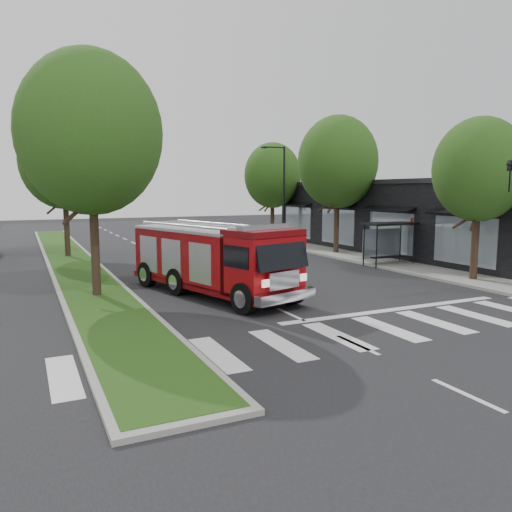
% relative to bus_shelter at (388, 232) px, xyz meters
% --- Properties ---
extents(ground, '(140.00, 140.00, 0.00)m').
position_rel_bus_shelter_xyz_m(ground, '(-11.20, -8.15, -2.04)').
color(ground, black).
rests_on(ground, ground).
extents(sidewalk_right, '(5.00, 80.00, 0.15)m').
position_rel_bus_shelter_xyz_m(sidewalk_right, '(1.30, 1.85, -1.96)').
color(sidewalk_right, gray).
rests_on(sidewalk_right, ground).
extents(median, '(3.00, 50.00, 0.15)m').
position_rel_bus_shelter_xyz_m(median, '(-17.20, 9.85, -1.96)').
color(median, gray).
rests_on(median, ground).
extents(storefront_row, '(8.00, 30.00, 5.00)m').
position_rel_bus_shelter_xyz_m(storefront_row, '(5.80, 1.85, 0.46)').
color(storefront_row, black).
rests_on(storefront_row, ground).
extents(bus_shelter, '(3.20, 1.60, 2.61)m').
position_rel_bus_shelter_xyz_m(bus_shelter, '(0.00, 0.00, 0.00)').
color(bus_shelter, black).
rests_on(bus_shelter, ground).
extents(tree_right_near, '(4.40, 4.40, 8.05)m').
position_rel_bus_shelter_xyz_m(tree_right_near, '(0.30, -6.15, 3.47)').
color(tree_right_near, black).
rests_on(tree_right_near, ground).
extents(tree_right_mid, '(5.60, 5.60, 9.72)m').
position_rel_bus_shelter_xyz_m(tree_right_mid, '(0.30, 5.85, 4.45)').
color(tree_right_mid, black).
rests_on(tree_right_mid, ground).
extents(tree_right_far, '(5.00, 5.00, 8.73)m').
position_rel_bus_shelter_xyz_m(tree_right_far, '(0.30, 15.85, 3.80)').
color(tree_right_far, black).
rests_on(tree_right_far, ground).
extents(tree_median_near, '(5.80, 5.80, 10.16)m').
position_rel_bus_shelter_xyz_m(tree_median_near, '(-17.20, -2.15, 4.77)').
color(tree_median_near, black).
rests_on(tree_median_near, ground).
extents(tree_median_far, '(5.60, 5.60, 9.72)m').
position_rel_bus_shelter_xyz_m(tree_median_far, '(-17.20, 11.85, 4.45)').
color(tree_median_far, black).
rests_on(tree_median_far, ground).
extents(streetlight_right_far, '(2.11, 0.20, 8.00)m').
position_rel_bus_shelter_xyz_m(streetlight_right_far, '(-0.85, 11.85, 2.44)').
color(streetlight_right_far, black).
rests_on(streetlight_right_far, ground).
extents(fire_engine, '(5.23, 9.70, 3.22)m').
position_rel_bus_shelter_xyz_m(fire_engine, '(-12.52, -3.58, -0.49)').
color(fire_engine, '#5A0408').
rests_on(fire_engine, ground).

